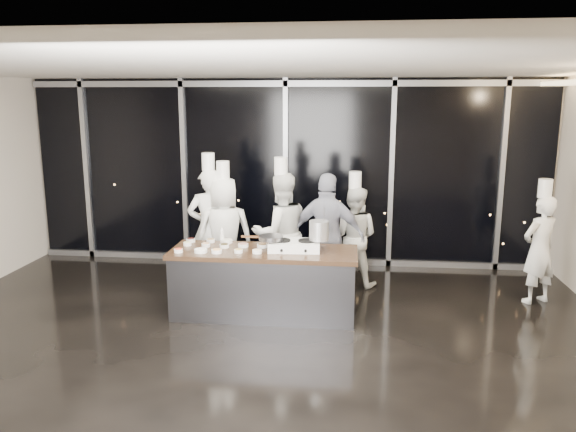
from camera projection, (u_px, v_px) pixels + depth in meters
The scene contains 15 objects.
ground at pixel (253, 343), 6.70m from camera, with size 9.00×9.00×0.00m, color black.
room_shell at pixel (266, 155), 6.22m from camera, with size 9.02×7.02×3.21m.
window_wall at pixel (286, 173), 9.70m from camera, with size 8.90×0.11×3.20m.
demo_counter at pixel (264, 282), 7.48m from camera, with size 2.46×0.86×0.90m.
stove at pixel (294, 245), 7.38m from camera, with size 0.69×0.46×0.14m.
frying_pan at pixel (270, 238), 7.36m from camera, with size 0.57×0.34×0.05m.
stock_pot at pixel (319, 230), 7.33m from camera, with size 0.26×0.26×0.26m, color #B6B6B8.
prep_bowls at pixel (224, 246), 7.47m from camera, with size 1.35×0.69×0.05m.
squeeze_bottle at pixel (222, 235), 7.77m from camera, with size 0.06×0.06×0.22m.
chef_far_left at pixel (210, 228), 8.48m from camera, with size 0.78×0.65×2.07m.
chef_left at pixel (224, 233), 8.40m from camera, with size 0.97×0.77×1.96m.
chef_center at pixel (281, 233), 8.30m from camera, with size 1.08×0.98×2.03m.
guest at pixel (328, 236), 8.09m from camera, with size 1.14×0.65×1.82m.
chef_right at pixel (354, 236), 8.64m from camera, with size 0.87×0.75×1.78m.
chef_side at pixel (539, 248), 7.88m from camera, with size 0.67×0.60×1.78m.
Camera 1 is at (1.12, -6.16, 2.86)m, focal length 35.00 mm.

